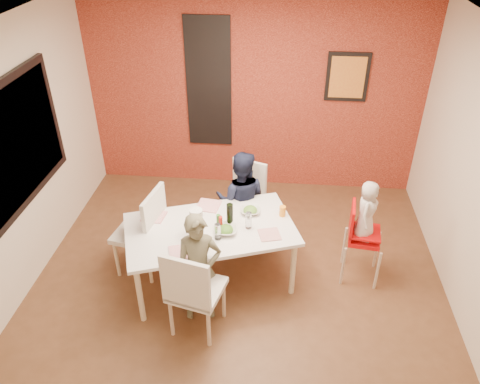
# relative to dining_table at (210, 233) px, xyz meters

# --- Properties ---
(ground) EXTENTS (4.50, 4.50, 0.00)m
(ground) POSITION_rel_dining_table_xyz_m (0.29, -0.10, -0.66)
(ground) COLOR brown
(ground) RESTS_ON ground
(ceiling) EXTENTS (4.50, 4.50, 0.02)m
(ceiling) POSITION_rel_dining_table_xyz_m (0.29, -0.10, 2.04)
(ceiling) COLOR silver
(ceiling) RESTS_ON wall_back
(wall_back) EXTENTS (4.50, 0.02, 2.70)m
(wall_back) POSITION_rel_dining_table_xyz_m (0.29, 2.15, 0.69)
(wall_back) COLOR beige
(wall_back) RESTS_ON ground
(wall_left) EXTENTS (0.02, 4.50, 2.70)m
(wall_left) POSITION_rel_dining_table_xyz_m (-1.96, -0.10, 0.69)
(wall_left) COLOR beige
(wall_left) RESTS_ON ground
(brick_accent_wall) EXTENTS (4.50, 0.02, 2.70)m
(brick_accent_wall) POSITION_rel_dining_table_xyz_m (0.29, 2.13, 0.69)
(brick_accent_wall) COLOR maroon
(brick_accent_wall) RESTS_ON ground
(picture_window_frame) EXTENTS (0.05, 1.70, 1.30)m
(picture_window_frame) POSITION_rel_dining_table_xyz_m (-1.93, 0.10, 0.89)
(picture_window_frame) COLOR black
(picture_window_frame) RESTS_ON wall_left
(picture_window_pane) EXTENTS (0.02, 1.55, 1.15)m
(picture_window_pane) POSITION_rel_dining_table_xyz_m (-1.91, 0.10, 0.89)
(picture_window_pane) COLOR black
(picture_window_pane) RESTS_ON wall_left
(glassblock_strip) EXTENTS (0.55, 0.03, 1.70)m
(glassblock_strip) POSITION_rel_dining_table_xyz_m (-0.31, 2.12, 0.84)
(glassblock_strip) COLOR silver
(glassblock_strip) RESTS_ON wall_back
(glassblock_surround) EXTENTS (0.60, 0.03, 1.76)m
(glassblock_surround) POSITION_rel_dining_table_xyz_m (-0.31, 2.11, 0.84)
(glassblock_surround) COLOR black
(glassblock_surround) RESTS_ON wall_back
(art_print_frame) EXTENTS (0.54, 0.03, 0.64)m
(art_print_frame) POSITION_rel_dining_table_xyz_m (1.49, 2.11, 0.99)
(art_print_frame) COLOR black
(art_print_frame) RESTS_ON wall_back
(art_print_canvas) EXTENTS (0.44, 0.01, 0.54)m
(art_print_canvas) POSITION_rel_dining_table_xyz_m (1.49, 2.10, 0.99)
(art_print_canvas) COLOR orange
(art_print_canvas) RESTS_ON wall_back
(dining_table) EXTENTS (1.95, 1.48, 0.72)m
(dining_table) POSITION_rel_dining_table_xyz_m (0.00, 0.00, 0.00)
(dining_table) COLOR white
(dining_table) RESTS_ON ground
(chair_near) EXTENTS (0.57, 0.57, 1.02)m
(chair_near) POSITION_rel_dining_table_xyz_m (-0.06, -0.75, -0.09)
(chair_near) COLOR silver
(chair_near) RESTS_ON ground
(chair_far) EXTENTS (0.57, 0.57, 0.95)m
(chair_far) POSITION_rel_dining_table_xyz_m (0.29, 0.94, -0.13)
(chair_far) COLOR silver
(chair_far) RESTS_ON ground
(chair_left) EXTENTS (0.57, 0.57, 1.05)m
(chair_left) POSITION_rel_dining_table_xyz_m (-0.73, 0.11, -0.07)
(chair_left) COLOR beige
(chair_left) RESTS_ON ground
(high_chair) EXTENTS (0.43, 0.43, 0.92)m
(high_chair) POSITION_rel_dining_table_xyz_m (1.58, 0.24, -0.10)
(high_chair) COLOR red
(high_chair) RESTS_ON ground
(child_near) EXTENTS (0.49, 0.38, 1.20)m
(child_near) POSITION_rel_dining_table_xyz_m (-0.04, -0.50, -0.05)
(child_near) COLOR brown
(child_near) RESTS_ON ground
(child_far) EXTENTS (0.61, 0.48, 1.24)m
(child_far) POSITION_rel_dining_table_xyz_m (0.26, 0.70, -0.04)
(child_far) COLOR black
(child_far) RESTS_ON ground
(toddler) EXTENTS (0.30, 0.38, 0.67)m
(toddler) POSITION_rel_dining_table_xyz_m (1.60, 0.23, 0.23)
(toddler) COLOR beige
(toddler) RESTS_ON high_chair
(plate_near_left) EXTENTS (0.28, 0.28, 0.01)m
(plate_near_left) POSITION_rel_dining_table_xyz_m (-0.22, -0.42, 0.07)
(plate_near_left) COLOR white
(plate_near_left) RESTS_ON dining_table
(plate_far_mid) EXTENTS (0.28, 0.28, 0.01)m
(plate_far_mid) POSITION_rel_dining_table_xyz_m (-0.08, 0.39, 0.07)
(plate_far_mid) COLOR white
(plate_far_mid) RESTS_ON dining_table
(plate_near_right) EXTENTS (0.25, 0.25, 0.01)m
(plate_near_right) POSITION_rel_dining_table_xyz_m (0.62, -0.06, 0.07)
(plate_near_right) COLOR silver
(plate_near_right) RESTS_ON dining_table
(plate_far_left) EXTENTS (0.25, 0.25, 0.01)m
(plate_far_left) POSITION_rel_dining_table_xyz_m (-0.63, 0.14, 0.07)
(plate_far_left) COLOR white
(plate_far_left) RESTS_ON dining_table
(salad_bowl_a) EXTENTS (0.25, 0.25, 0.06)m
(salad_bowl_a) POSITION_rel_dining_table_xyz_m (0.17, -0.06, 0.09)
(salad_bowl_a) COLOR white
(salad_bowl_a) RESTS_ON dining_table
(salad_bowl_b) EXTENTS (0.24, 0.24, 0.05)m
(salad_bowl_b) POSITION_rel_dining_table_xyz_m (0.39, 0.31, 0.09)
(salad_bowl_b) COLOR silver
(salad_bowl_b) RESTS_ON dining_table
(wine_bottle) EXTENTS (0.07, 0.07, 0.26)m
(wine_bottle) POSITION_rel_dining_table_xyz_m (0.20, 0.07, 0.19)
(wine_bottle) COLOR black
(wine_bottle) RESTS_ON dining_table
(wine_glass_a) EXTENTS (0.06, 0.06, 0.18)m
(wine_glass_a) POSITION_rel_dining_table_xyz_m (0.10, -0.17, 0.15)
(wine_glass_a) COLOR silver
(wine_glass_a) RESTS_ON dining_table
(wine_glass_b) EXTENTS (0.06, 0.06, 0.18)m
(wine_glass_b) POSITION_rel_dining_table_xyz_m (0.39, 0.04, 0.16)
(wine_glass_b) COLOR silver
(wine_glass_b) RESTS_ON dining_table
(paper_towel_roll) EXTENTS (0.13, 0.13, 0.30)m
(paper_towel_roll) POSITION_rel_dining_table_xyz_m (-0.11, -0.11, 0.21)
(paper_towel_roll) COLOR white
(paper_towel_roll) RESTS_ON dining_table
(condiment_red) EXTENTS (0.04, 0.04, 0.15)m
(condiment_red) POSITION_rel_dining_table_xyz_m (0.11, -0.01, 0.14)
(condiment_red) COLOR red
(condiment_red) RESTS_ON dining_table
(condiment_green) EXTENTS (0.04, 0.04, 0.16)m
(condiment_green) POSITION_rel_dining_table_xyz_m (0.09, 0.02, 0.14)
(condiment_green) COLOR #2E7326
(condiment_green) RESTS_ON dining_table
(condiment_brown) EXTENTS (0.04, 0.04, 0.14)m
(condiment_brown) POSITION_rel_dining_table_xyz_m (0.10, 0.02, 0.13)
(condiment_brown) COLOR brown
(condiment_brown) RESTS_ON dining_table
(sippy_cup) EXTENTS (0.07, 0.07, 0.12)m
(sippy_cup) POSITION_rel_dining_table_xyz_m (0.74, 0.29, 0.12)
(sippy_cup) COLOR orange
(sippy_cup) RESTS_ON dining_table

